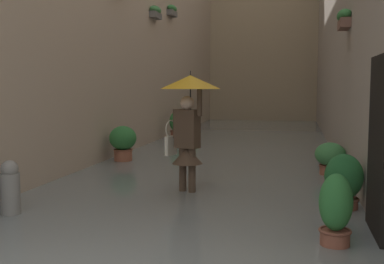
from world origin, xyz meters
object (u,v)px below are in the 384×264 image
Objects in this scene: person_wading at (189,111)px; potted_plant_near_left at (336,213)px; mooring_bollard at (10,191)px; potted_plant_mid_left at (344,183)px; potted_plant_far_left at (330,158)px; potted_plant_mid_right at (176,126)px; potted_plant_far_right at (123,143)px; potted_plant_near_right at (193,121)px.

potted_plant_near_left is at bearing 134.48° from person_wading.
potted_plant_near_left is 1.07× the size of mooring_bollard.
potted_plant_far_left is at bearing -89.74° from potted_plant_mid_left.
person_wading reaches higher than potted_plant_mid_right.
potted_plant_mid_left is at bearing 119.71° from potted_plant_mid_right.
potted_plant_far_right is at bearing -51.73° from person_wading.
person_wading is at bearing 102.03° from potted_plant_near_right.
potted_plant_near_left is (0.22, 4.25, 0.04)m from potted_plant_far_left.
potted_plant_mid_right is at bearing -65.91° from potted_plant_near_left.
potted_plant_far_left is 2.60m from potted_plant_mid_left.
potted_plant_near_right is 2.52m from potted_plant_mid_right.
potted_plant_far_left is at bearing 170.77° from potted_plant_far_right.
mooring_bollard reaches higher than potted_plant_far_left.
potted_plant_near_left is (-4.25, 12.06, -0.05)m from potted_plant_near_right.
potted_plant_far_left is at bearing -138.94° from person_wading.
mooring_bollard is (-0.06, 9.19, -0.12)m from potted_plant_mid_right.
potted_plant_mid_right is (0.02, 2.52, 0.02)m from potted_plant_near_right.
potted_plant_near_right is 12.79m from potted_plant_near_left.
potted_plant_far_right reaches higher than mooring_bollard.
person_wading is at bearing 41.06° from potted_plant_far_left.
potted_plant_far_left is at bearing -93.02° from potted_plant_near_left.
potted_plant_near_right is at bearing -89.78° from mooring_bollard.
potted_plant_mid_right is 9.08m from potted_plant_mid_left.
mooring_bollard is (4.44, 1.30, -0.06)m from potted_plant_mid_left.
potted_plant_mid_right is (-0.09, -4.55, 0.00)m from potted_plant_far_right.
person_wading reaches higher than potted_plant_far_left.
potted_plant_near_right is at bearing -66.69° from potted_plant_mid_left.
potted_plant_near_right is 1.07× the size of potted_plant_near_left.
potted_plant_near_right is at bearing -60.21° from potted_plant_far_left.
potted_plant_mid_right is 1.13× the size of potted_plant_mid_left.
potted_plant_far_left is 0.82× the size of potted_plant_near_left.
potted_plant_mid_left is 4.63m from mooring_bollard.
potted_plant_far_left is 0.84× the size of potted_plant_mid_left.
potted_plant_mid_left reaches higher than potted_plant_far_left.
potted_plant_near_right is (-0.11, -7.07, -0.02)m from potted_plant_far_right.
potted_plant_near_right reaches higher than potted_plant_mid_left.
potted_plant_mid_left is (-4.60, 3.34, -0.05)m from potted_plant_far_right.
potted_plant_near_right is 11.34m from potted_plant_mid_left.
potted_plant_far_left is 0.74× the size of potted_plant_mid_right.
potted_plant_far_right is 4.65m from mooring_bollard.
potted_plant_far_right is at bearing 89.11° from potted_plant_near_right.
potted_plant_mid_left reaches higher than mooring_bollard.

